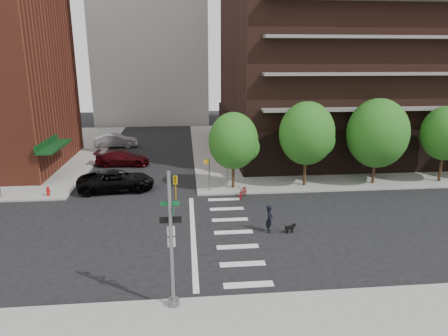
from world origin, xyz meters
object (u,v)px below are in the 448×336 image
Objects in this scene: traffic_signal at (172,251)px; dog_walker at (269,219)px; parked_car_silver at (116,141)px; scooter at (243,191)px; fire_hydrant at (48,191)px; parked_car_black at (116,181)px; parked_car_maroon at (123,158)px.

traffic_signal is 3.46× the size of dog_walker.
scooter is at bearing -151.38° from parked_car_silver.
scooter reaches higher than fire_hydrant.
parked_car_black reaches higher than scooter.
dog_walker is (5.68, 7.36, -1.83)m from traffic_signal.
fire_hydrant is (-10.03, 15.29, -2.15)m from traffic_signal.
parked_car_black is 10.37m from scooter.
scooter is at bearing 70.16° from traffic_signal.
traffic_signal is 1.13× the size of parked_car_maroon.
parked_car_maroon is 1.06× the size of parked_car_silver.
parked_car_maroon is at bearing -0.59° from parked_car_black.
parked_car_silver is (2.30, 18.06, 0.27)m from fire_hydrant.
fire_hydrant is at bearing 98.18° from parked_car_black.
traffic_signal reaches higher than dog_walker.
dog_walker reaches higher than parked_car_silver.
scooter is 1.09× the size of dog_walker.
parked_car_maroon is at bearing 64.82° from fire_hydrant.
parked_car_black is 3.22× the size of scooter.
scooter is at bearing -5.62° from fire_hydrant.
scooter is at bearing 20.13° from dog_walker.
parked_car_maroon is 3.06× the size of dog_walker.
traffic_signal is 3.19× the size of scooter.
fire_hydrant is 5.15m from parked_car_black.
traffic_signal is at bearing -168.35° from parked_car_black.
fire_hydrant is 10.19m from parked_car_maroon.
parked_car_silver is at bearing 82.74° from fire_hydrant.
parked_car_black is 17.07m from parked_car_silver.
fire_hydrant is at bearing 168.30° from parked_car_silver.
parked_car_black is at bearing -171.56° from scooter.
dog_walker is (13.41, -25.99, 0.04)m from parked_car_silver.
parked_car_silver is 23.31m from scooter.
parked_car_silver is at bearing 146.46° from scooter.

